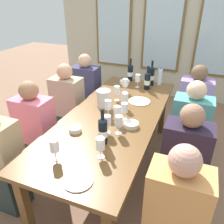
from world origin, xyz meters
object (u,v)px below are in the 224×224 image
tasting_bowl_1 (125,82)px  seated_person_0 (37,133)px  tasting_bowl_0 (75,129)px  wine_glass_5 (124,109)px  wine_glass_10 (138,79)px  tasting_bowl_2 (131,125)px  white_plate_0 (139,101)px  seated_person_4 (87,94)px  seated_person_6 (1,161)px  wine_glass_4 (108,106)px  seated_person_5 (193,110)px  wine_glass_9 (125,83)px  white_plate_1 (78,181)px  wine_bottle_2 (103,131)px  seated_person_3 (189,133)px  wine_glass_2 (117,91)px  wine_glass_0 (119,122)px  wine_bottle_3 (147,81)px  wine_glass_6 (117,111)px  seated_person_1 (183,165)px  dining_table (114,121)px  seated_person_7 (174,218)px  metal_pitcher (104,99)px  wine_bottle_0 (151,76)px  seated_person_2 (68,108)px  wine_glass_3 (125,98)px  wine_glass_1 (107,121)px  water_bottle (160,77)px

tasting_bowl_1 → seated_person_0: seated_person_0 is taller
tasting_bowl_0 → tasting_bowl_1: same height
wine_glass_5 → wine_glass_10: size_ratio=1.00×
tasting_bowl_2 → wine_glass_5: wine_glass_5 is taller
white_plate_0 → wine_glass_5: wine_glass_5 is taller
tasting_bowl_0 → seated_person_4: (-0.54, 1.25, -0.23)m
seated_person_6 → seated_person_4: bearing=90.0°
seated_person_4 → wine_glass_4: bearing=-50.8°
seated_person_5 → seated_person_6: bearing=-132.0°
seated_person_5 → wine_glass_9: bearing=-162.9°
white_plate_1 → wine_glass_9: wine_glass_9 is taller
tasting_bowl_1 → seated_person_6: size_ratio=0.12×
white_plate_0 → wine_bottle_2: 0.90m
seated_person_3 → tasting_bowl_2: bearing=-139.5°
wine_bottle_2 → seated_person_6: seated_person_6 is taller
seated_person_5 → tasting_bowl_2: bearing=-116.7°
wine_glass_5 → wine_bottle_2: bearing=-94.3°
wine_glass_9 → wine_glass_2: bearing=-92.5°
wine_glass_0 → wine_glass_4: bearing=128.7°
wine_bottle_3 → tasting_bowl_2: wine_bottle_3 is taller
wine_glass_6 → seated_person_0: (-0.84, -0.19, -0.34)m
seated_person_1 → dining_table: bearing=160.1°
tasting_bowl_2 → wine_glass_0: wine_glass_0 is taller
white_plate_0 → seated_person_7: (0.59, -1.22, -0.22)m
dining_table → seated_person_7: bearing=-47.8°
metal_pitcher → wine_glass_10: 0.72m
wine_bottle_2 → tasting_bowl_1: 1.41m
wine_bottle_0 → tasting_bowl_2: size_ratio=2.35×
tasting_bowl_1 → wine_glass_4: 0.95m
wine_glass_10 → seated_person_4: (-0.77, 0.00, -0.33)m
tasting_bowl_1 → wine_glass_6: (0.27, -1.03, 0.10)m
wine_glass_5 → seated_person_0: size_ratio=0.16×
wine_bottle_3 → tasting_bowl_1: 0.35m
seated_person_2 → wine_bottle_3: bearing=28.9°
wine_glass_10 → white_plate_0: bearing=-71.1°
wine_glass_3 → seated_person_3: size_ratio=0.16×
seated_person_1 → seated_person_3: same height
wine_glass_0 → seated_person_5: seated_person_5 is taller
seated_person_1 → tasting_bowl_2: bearing=167.9°
wine_glass_4 → seated_person_4: (-0.71, 0.87, -0.33)m
wine_glass_2 → seated_person_6: bearing=-119.8°
seated_person_2 → metal_pitcher: bearing=-17.2°
tasting_bowl_2 → wine_glass_5: bearing=135.2°
wine_glass_9 → seated_person_3: 0.95m
seated_person_1 → wine_glass_5: bearing=160.8°
seated_person_4 → wine_glass_1: bearing=-54.8°
wine_glass_2 → seated_person_4: size_ratio=0.16×
white_plate_1 → seated_person_4: 1.99m
water_bottle → seated_person_3: 0.95m
wine_bottle_3 → wine_glass_1: size_ratio=1.74×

